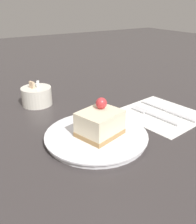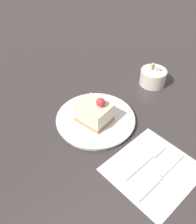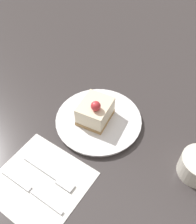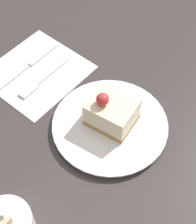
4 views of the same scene
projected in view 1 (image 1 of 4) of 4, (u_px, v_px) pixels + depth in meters
The scene contains 7 objects.
ground_plane at pixel (107, 143), 0.61m from camera, with size 4.00×4.00×0.00m, color #383333.
plate at pixel (96, 136), 0.62m from camera, with size 0.26×0.26×0.02m.
cake_slice at pixel (100, 123), 0.60m from camera, with size 0.12×0.11×0.09m.
napkin at pixel (160, 114), 0.76m from camera, with size 0.24×0.25×0.00m.
fork at pixel (150, 114), 0.75m from camera, with size 0.04×0.16×0.00m.
knife at pixel (172, 112), 0.76m from camera, with size 0.04×0.19×0.00m.
sugar_bowl at pixel (37, 96), 0.82m from camera, with size 0.10×0.10×0.08m.
Camera 1 is at (-0.30, -0.43, 0.32)m, focal length 40.00 mm.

